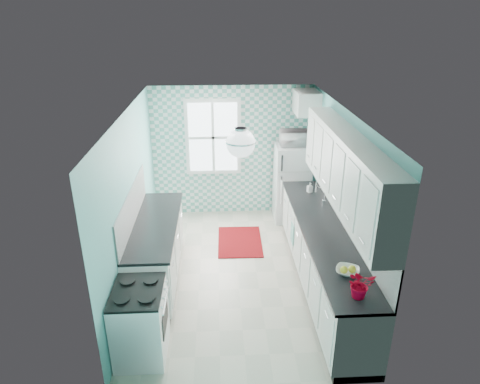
{
  "coord_description": "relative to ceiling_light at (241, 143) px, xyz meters",
  "views": [
    {
      "loc": [
        -0.27,
        -5.58,
        3.76
      ],
      "look_at": [
        0.05,
        0.25,
        1.25
      ],
      "focal_mm": 32.0,
      "sensor_mm": 36.0,
      "label": 1
    }
  ],
  "objects": [
    {
      "name": "wall_left",
      "position": [
        -1.51,
        0.8,
        -1.07
      ],
      "size": [
        0.02,
        4.4,
        2.5
      ],
      "primitive_type": "cube",
      "color": "#6AC6C1",
      "rests_on": "floor"
    },
    {
      "name": "potted_plant",
      "position": [
        1.2,
        -1.12,
        -1.23
      ],
      "size": [
        0.31,
        0.28,
        0.31
      ],
      "primitive_type": "imported",
      "rotation": [
        0.0,
        0.0,
        0.13
      ],
      "color": "red",
      "rests_on": "countertop_right"
    },
    {
      "name": "upper_cabinets_right",
      "position": [
        1.33,
        0.2,
        -0.42
      ],
      "size": [
        0.33,
        3.2,
        0.9
      ],
      "primitive_type": "cube",
      "color": "white",
      "rests_on": "wall_right"
    },
    {
      "name": "microwave",
      "position": [
        1.11,
        2.62,
        -0.71
      ],
      "size": [
        0.51,
        0.35,
        0.28
      ],
      "primitive_type": "imported",
      "rotation": [
        0.0,
        0.0,
        3.13
      ],
      "color": "silver",
      "rests_on": "fridge"
    },
    {
      "name": "wall_front",
      "position": [
        0.0,
        -1.41,
        -1.07
      ],
      "size": [
        3.0,
        0.02,
        2.5
      ],
      "primitive_type": "cube",
      "color": "#6AC6C1",
      "rests_on": "floor"
    },
    {
      "name": "wall_back",
      "position": [
        0.0,
        3.01,
        -1.07
      ],
      "size": [
        3.0,
        0.02,
        2.5
      ],
      "primitive_type": "cube",
      "color": "#6AC6C1",
      "rests_on": "floor"
    },
    {
      "name": "soap_bottle",
      "position": [
        1.25,
        1.71,
        -1.3
      ],
      "size": [
        0.1,
        0.1,
        0.17
      ],
      "primitive_type": "imported",
      "rotation": [
        0.0,
        0.0,
        0.34
      ],
      "color": "silver",
      "rests_on": "countertop_right"
    },
    {
      "name": "fruit_bowl",
      "position": [
        1.2,
        -0.69,
        -1.35
      ],
      "size": [
        0.35,
        0.35,
        0.07
      ],
      "primitive_type": "imported",
      "rotation": [
        0.0,
        0.0,
        -0.42
      ],
      "color": "white",
      "rests_on": "countertop_right"
    },
    {
      "name": "floor",
      "position": [
        0.0,
        0.8,
        -2.33
      ],
      "size": [
        3.0,
        4.4,
        0.02
      ],
      "primitive_type": "cube",
      "color": "beige",
      "rests_on": "ground"
    },
    {
      "name": "base_cabinets_left",
      "position": [
        -1.2,
        0.73,
        -1.87
      ],
      "size": [
        0.6,
        2.15,
        0.9
      ],
      "primitive_type": "cube",
      "color": "white",
      "rests_on": "floor"
    },
    {
      "name": "base_cabinets_right",
      "position": [
        1.2,
        0.4,
        -1.87
      ],
      "size": [
        0.6,
        3.6,
        0.9
      ],
      "primitive_type": "cube",
      "color": "white",
      "rests_on": "floor"
    },
    {
      "name": "backsplash_left",
      "position": [
        -1.49,
        0.73,
        -1.13
      ],
      "size": [
        0.02,
        2.15,
        0.51
      ],
      "primitive_type": "cube",
      "color": "white",
      "rests_on": "wall_left"
    },
    {
      "name": "ceiling",
      "position": [
        0.0,
        0.8,
        0.19
      ],
      "size": [
        3.0,
        4.4,
        0.02
      ],
      "primitive_type": "cube",
      "color": "white",
      "rests_on": "wall_back"
    },
    {
      "name": "ceiling_light",
      "position": [
        0.0,
        0.0,
        0.0
      ],
      "size": [
        0.34,
        0.34,
        0.35
      ],
      "color": "silver",
      "rests_on": "ceiling"
    },
    {
      "name": "stove",
      "position": [
        -1.2,
        -0.79,
        -1.87
      ],
      "size": [
        0.58,
        0.72,
        0.86
      ],
      "rotation": [
        0.0,
        0.0,
        -0.03
      ],
      "color": "white",
      "rests_on": "floor"
    },
    {
      "name": "countertop_left",
      "position": [
        -1.19,
        0.73,
        -1.4
      ],
      "size": [
        0.63,
        2.15,
        0.04
      ],
      "primitive_type": "cube",
      "color": "black",
      "rests_on": "base_cabinets_left"
    },
    {
      "name": "fridge",
      "position": [
        1.11,
        2.62,
        -1.59
      ],
      "size": [
        0.64,
        0.64,
        1.47
      ],
      "rotation": [
        0.0,
        0.0,
        0.03
      ],
      "color": "white",
      "rests_on": "floor"
    },
    {
      "name": "backsplash_right",
      "position": [
        1.49,
        0.4,
        -1.13
      ],
      "size": [
        0.02,
        3.6,
        0.51
      ],
      "primitive_type": "cube",
      "color": "white",
      "rests_on": "wall_right"
    },
    {
      "name": "rug",
      "position": [
        0.08,
        1.74,
        -2.32
      ],
      "size": [
        0.77,
        1.09,
        0.02
      ],
      "primitive_type": "cube",
      "rotation": [
        0.0,
        0.0,
        -0.02
      ],
      "color": "maroon",
      "rests_on": "floor"
    },
    {
      "name": "window",
      "position": [
        -0.35,
        2.96,
        -0.77
      ],
      "size": [
        1.04,
        0.05,
        1.44
      ],
      "color": "white",
      "rests_on": "wall_back"
    },
    {
      "name": "dish_towel",
      "position": [
        0.89,
        1.14,
        -1.84
      ],
      "size": [
        0.02,
        0.22,
        0.34
      ],
      "primitive_type": "cube",
      "rotation": [
        0.0,
        0.0,
        0.04
      ],
      "color": "#6CB9A1",
      "rests_on": "base_cabinets_right"
    },
    {
      "name": "accent_wall",
      "position": [
        0.0,
        2.99,
        -1.07
      ],
      "size": [
        3.0,
        0.01,
        2.5
      ],
      "primitive_type": "cube",
      "color": "#58AB9B",
      "rests_on": "wall_back"
    },
    {
      "name": "wall_right",
      "position": [
        1.51,
        0.8,
        -1.07
      ],
      "size": [
        0.02,
        4.4,
        2.5
      ],
      "primitive_type": "cube",
      "color": "#6AC6C1",
      "rests_on": "floor"
    },
    {
      "name": "upper_cabinet_fridge",
      "position": [
        1.3,
        2.63,
        -0.07
      ],
      "size": [
        0.4,
        0.74,
        0.4
      ],
      "primitive_type": "cube",
      "color": "white",
      "rests_on": "wall_right"
    },
    {
      "name": "countertop_right",
      "position": [
        1.19,
        0.4,
        -1.4
      ],
      "size": [
        0.63,
        3.6,
        0.04
      ],
      "primitive_type": "cube",
      "color": "black",
      "rests_on": "base_cabinets_right"
    },
    {
      "name": "sink",
      "position": [
        1.2,
        1.26,
        -1.39
      ],
      "size": [
        0.51,
        0.43,
        0.53
      ],
      "rotation": [
        0.0,
        0.0,
        0.06
      ],
      "color": "silver",
      "rests_on": "countertop_right"
    }
  ]
}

